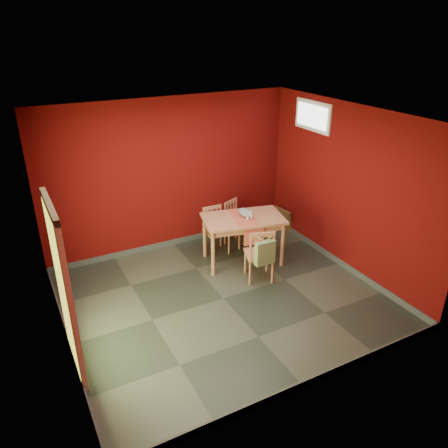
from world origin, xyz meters
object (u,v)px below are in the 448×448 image
chair_far_right (236,222)px  chair_near (260,254)px  tote_bag (265,253)px  chair_far_left (215,229)px  picture_frame (284,219)px  dining_table (243,223)px  cat (245,211)px

chair_far_right → chair_near: size_ratio=0.91×
chair_near → tote_bag: size_ratio=2.02×
tote_bag → chair_far_right: bearing=77.4°
chair_far_left → picture_frame: bearing=6.3°
dining_table → picture_frame: size_ratio=3.22×
chair_far_left → picture_frame: size_ratio=1.82×
chair_near → cat: size_ratio=2.41×
chair_far_left → chair_far_right: (0.48, 0.11, -0.00)m
chair_far_left → tote_bag: (0.14, -1.40, 0.17)m
chair_far_right → chair_far_left: bearing=-167.5°
tote_bag → chair_far_left: bearing=95.8°
dining_table → chair_far_left: chair_far_left is taller
chair_far_left → chair_far_right: bearing=12.5°
tote_bag → picture_frame: bearing=47.1°
tote_bag → picture_frame: size_ratio=0.98×
chair_far_right → cat: (-0.19, -0.64, 0.50)m
chair_near → picture_frame: chair_near is taller
chair_far_right → cat: size_ratio=2.21×
dining_table → chair_far_right: (0.23, 0.66, -0.30)m
chair_near → cat: cat is taller
tote_bag → cat: 0.94m
chair_far_left → chair_far_right: chair_far_left is taller
cat → picture_frame: 1.65m
dining_table → cat: (0.05, 0.02, 0.20)m
chair_far_right → dining_table: bearing=-109.5°
chair_near → tote_bag: chair_near is taller
cat → tote_bag: bearing=-108.3°
chair_far_left → chair_near: bearing=-81.1°
chair_far_left → chair_near: 1.20m
chair_near → cat: bearing=80.7°
cat → picture_frame: bearing=20.1°
cat → picture_frame: cat is taller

